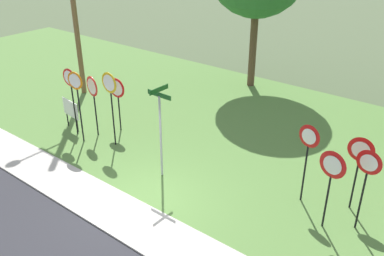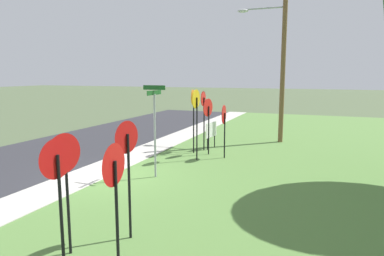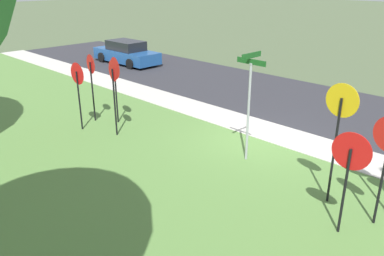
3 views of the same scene
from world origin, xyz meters
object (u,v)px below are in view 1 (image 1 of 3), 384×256
Objects in this scene: stop_sign_near_right at (110,93)px; yield_sign_near_right at (331,172)px; yield_sign_far_right at (308,146)px; yield_sign_far_left at (367,172)px; stop_sign_far_right at (117,93)px; notice_board at (71,110)px; stop_sign_far_left at (93,93)px; yield_sign_near_left at (360,157)px; street_name_post at (160,125)px; stop_sign_far_center at (71,88)px; stop_sign_near_left at (77,92)px.

stop_sign_near_right is 8.10m from yield_sign_near_right.
yield_sign_far_right is (7.08, 1.09, -0.22)m from stop_sign_near_right.
stop_sign_far_right is at bearing -173.05° from yield_sign_far_left.
yield_sign_far_left is (9.57, -0.14, 0.21)m from stop_sign_far_right.
yield_sign_far_right is (-1.01, 0.77, 0.10)m from yield_sign_near_right.
notice_board is (-9.45, -1.21, -1.07)m from yield_sign_far_right.
notice_board is (-1.22, -0.25, -0.97)m from stop_sign_far_left.
yield_sign_near_left is at bearing 16.87° from notice_board.
yield_sign_near_left is (9.13, 0.67, 0.13)m from stop_sign_far_right.
street_name_post is at bearing 3.96° from notice_board.
yield_sign_near_right reaches higher than notice_board.
street_name_post is at bearing -162.95° from yield_sign_near_left.
yield_sign_far_right is 4.55m from street_name_post.
stop_sign_near_right is 1.18× the size of stop_sign_far_left.
stop_sign_far_right is 7.83m from yield_sign_far_right.
notice_board is at bearing -161.28° from yield_sign_far_right.
yield_sign_near_right is 10.51m from notice_board.
stop_sign_far_right is 8.85m from yield_sign_near_right.
notice_board is at bearing 156.50° from stop_sign_far_center.
stop_sign_far_right is 0.93× the size of yield_sign_near_right.
stop_sign_far_right is at bearing 129.98° from stop_sign_near_right.
yield_sign_near_left is 1.35m from yield_sign_near_right.
street_name_post is (-5.28, -0.78, 0.06)m from yield_sign_near_right.
stop_sign_far_right is at bearing 65.18° from stop_sign_near_left.
stop_sign_far_center reaches higher than yield_sign_far_left.
stop_sign_near_right reaches higher than stop_sign_far_right.
stop_sign_near_left is 10.09m from yield_sign_far_left.
yield_sign_far_right is at bearing 1.88° from stop_sign_near_left.
yield_sign_far_left is at bearing 8.04° from stop_sign_near_right.
yield_sign_near_right reaches higher than yield_sign_near_left.
yield_sign_near_left is at bearing 33.94° from yield_sign_far_right.
stop_sign_near_right is at bearing 4.89° from stop_sign_far_left.
stop_sign_near_left reaches higher than yield_sign_far_right.
yield_sign_near_right is (9.24, 0.20, -0.00)m from stop_sign_far_left.
street_name_post is at bearing 2.79° from stop_sign_far_left.
stop_sign_near_right is at bearing -56.44° from stop_sign_far_right.
street_name_post reaches higher than yield_sign_far_right.
stop_sign_near_left reaches higher than yield_sign_near_left.
yield_sign_far_left reaches higher than notice_board.
yield_sign_near_right is 5.34m from street_name_post.
yield_sign_near_left is (9.55, 1.51, -0.04)m from stop_sign_far_left.
stop_sign_far_left is at bearing 31.47° from stop_sign_far_center.
stop_sign_near_left is 9.81m from yield_sign_near_left.
stop_sign_near_right is 1.06× the size of stop_sign_far_center.
stop_sign_near_left reaches higher than yield_sign_far_left.
stop_sign_near_left is 8.41m from yield_sign_far_right.
stop_sign_near_left is at bearing -163.89° from yield_sign_near_right.
stop_sign_near_right is 2.70m from notice_board.
stop_sign_far_center reaches higher than stop_sign_far_left.
yield_sign_near_left is 0.75× the size of street_name_post.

